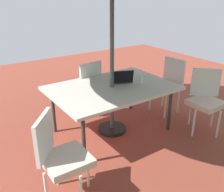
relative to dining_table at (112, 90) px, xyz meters
name	(u,v)px	position (x,y,z in m)	size (l,w,h in m)	color
ground_plane	(112,131)	(0.00, 0.00, -0.72)	(10.00, 10.00, 0.02)	brown
dining_table	(112,90)	(0.00, 0.00, 0.00)	(1.83, 1.27, 0.75)	silver
chair_south	(86,85)	(0.02, -0.78, -0.15)	(0.48, 0.49, 0.98)	beige
chair_northeast	(60,154)	(1.24, 0.87, -0.15)	(0.58, 0.58, 0.98)	beige
chair_west	(168,83)	(-1.23, -0.03, -0.15)	(0.48, 0.47, 0.98)	beige
chair_northwest	(206,98)	(-1.22, 0.78, -0.15)	(0.58, 0.59, 0.98)	beige
laptop	(122,79)	(-0.24, -0.07, 0.09)	(0.39, 0.34, 0.21)	#2D2D33
cup	(141,79)	(-0.47, 0.11, 0.11)	(0.07, 0.07, 0.12)	white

